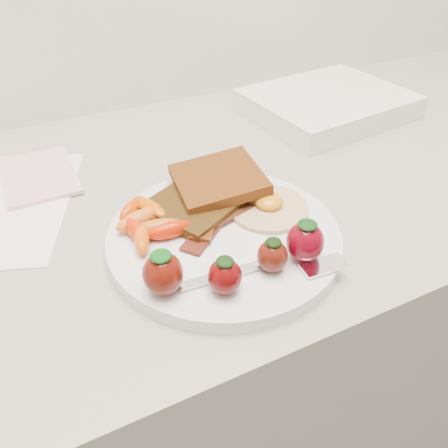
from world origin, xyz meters
name	(u,v)px	position (x,y,z in m)	size (l,w,h in m)	color
counter	(201,371)	(0.00, 1.70, 0.45)	(2.00, 0.60, 0.90)	gray
plate	(224,237)	(-0.01, 1.56, 0.91)	(0.27, 0.27, 0.02)	white
toast_lower	(193,206)	(-0.03, 1.62, 0.93)	(0.10, 0.10, 0.01)	black
toast_upper	(218,179)	(0.01, 1.64, 0.94)	(0.11, 0.11, 0.01)	#341F09
fried_egg	(268,206)	(0.05, 1.58, 0.92)	(0.11, 0.11, 0.02)	beige
bacon_strips	(212,220)	(-0.02, 1.58, 0.92)	(0.11, 0.10, 0.01)	black
baby_carrots	(147,222)	(-0.09, 1.61, 0.93)	(0.08, 0.11, 0.02)	#D85F1B
strawberries	(240,260)	(-0.03, 1.49, 0.94)	(0.19, 0.06, 0.05)	#530E06
fork	(275,269)	(0.00, 1.48, 0.92)	(0.17, 0.06, 0.00)	silver
notepad	(39,176)	(-0.19, 1.81, 0.91)	(0.10, 0.14, 0.01)	#F2B0C5
appliance	(327,104)	(0.32, 1.81, 0.92)	(0.27, 0.22, 0.04)	white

